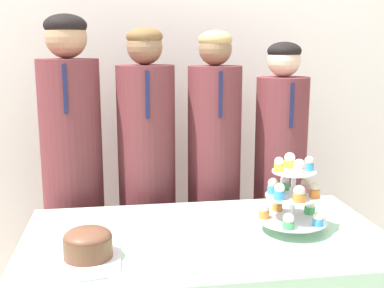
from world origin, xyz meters
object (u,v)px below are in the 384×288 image
at_px(student_1, 147,187).
at_px(student_3, 279,186).
at_px(cake_knife, 110,277).
at_px(round_cake, 88,244).
at_px(cupcake_stand, 292,195).
at_px(student_0, 73,183).
at_px(student_2, 214,185).

xyz_separation_m(student_1, student_3, (0.70, -0.00, -0.03)).
height_order(cake_knife, student_1, student_1).
xyz_separation_m(round_cake, cake_knife, (0.08, -0.14, -0.05)).
height_order(cupcake_stand, student_1, student_1).
xyz_separation_m(student_0, student_1, (0.37, -0.00, -0.04)).
xyz_separation_m(round_cake, student_0, (-0.12, 0.80, -0.01)).
bearing_deg(student_0, student_3, -0.00).
relative_size(round_cake, student_2, 0.14).
distance_m(cake_knife, cupcake_stand, 0.77).
xyz_separation_m(cake_knife, student_1, (0.18, 0.94, 0.01)).
distance_m(cupcake_stand, student_0, 1.11).
xyz_separation_m(student_1, student_2, (0.35, -0.00, -0.00)).
bearing_deg(student_3, cake_knife, -133.10).
xyz_separation_m(round_cake, student_2, (0.60, 0.80, -0.05)).
height_order(student_0, student_1, student_0).
bearing_deg(cake_knife, student_0, 93.27).
relative_size(cupcake_stand, student_2, 0.20).
height_order(round_cake, cupcake_stand, cupcake_stand).
xyz_separation_m(cupcake_stand, student_1, (-0.53, 0.66, -0.14)).
bearing_deg(cupcake_stand, cake_knife, -158.02).
distance_m(round_cake, student_1, 0.84).
xyz_separation_m(cake_knife, cupcake_stand, (0.70, 0.28, 0.15)).
relative_size(student_0, student_2, 1.05).
relative_size(round_cake, student_1, 0.14).
bearing_deg(student_3, student_2, 180.00).
xyz_separation_m(cake_knife, student_3, (0.88, 0.94, -0.02)).
distance_m(cake_knife, student_2, 1.08).
height_order(cupcake_stand, student_0, student_0).
bearing_deg(student_0, student_1, -0.00).
bearing_deg(student_2, cake_knife, -119.10).
relative_size(student_1, student_2, 1.01).
xyz_separation_m(cake_knife, student_2, (0.52, 0.94, 0.01)).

